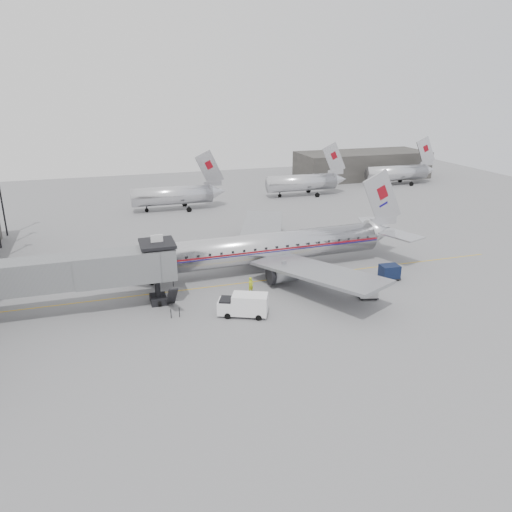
{
  "coord_description": "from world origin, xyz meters",
  "views": [
    {
      "loc": [
        -13.87,
        -43.84,
        21.39
      ],
      "look_at": [
        1.81,
        5.59,
        3.2
      ],
      "focal_mm": 35.0,
      "sensor_mm": 36.0,
      "label": 1
    }
  ],
  "objects": [
    {
      "name": "distant_aircraft_near",
      "position": [
        -1.79,
        42.0,
        2.73
      ],
      "size": [
        16.39,
        3.2,
        10.26
      ],
      "color": "silver",
      "rests_on": "ground"
    },
    {
      "name": "baggage_cart_navy",
      "position": [
        16.62,
        2.0,
        0.91
      ],
      "size": [
        2.29,
        1.8,
        1.72
      ],
      "rotation": [
        0.0,
        0.0,
        -0.06
      ],
      "color": "#0C1633",
      "rests_on": "ground"
    },
    {
      "name": "ramp_worker",
      "position": [
        0.42,
        3.0,
        0.9
      ],
      "size": [
        0.77,
        0.65,
        1.81
      ],
      "primitive_type": "imported",
      "rotation": [
        0.0,
        0.0,
        0.39
      ],
      "color": "#B1C517",
      "rests_on": "ground"
    },
    {
      "name": "service_van",
      "position": [
        -1.84,
        -1.98,
        1.17
      ],
      "size": [
        5.07,
        3.58,
        2.23
      ],
      "rotation": [
        0.0,
        0.0,
        -0.42
      ],
      "color": "white",
      "rests_on": "ground"
    },
    {
      "name": "baggage_cart_white",
      "position": [
        11.67,
        -1.89,
        0.81
      ],
      "size": [
        2.24,
        1.91,
        1.52
      ],
      "rotation": [
        0.0,
        0.0,
        -0.25
      ],
      "color": "silver",
      "rests_on": "ground"
    },
    {
      "name": "jet_bridge",
      "position": [
        -16.66,
        3.67,
        4.18
      ],
      "size": [
        21.0,
        6.2,
        7.1
      ],
      "color": "#5D6062",
      "rests_on": "ground"
    },
    {
      "name": "apron_line",
      "position": [
        3.0,
        6.0,
        0.01
      ],
      "size": [
        60.0,
        0.15,
        0.01
      ],
      "primitive_type": "cube",
      "rotation": [
        0.0,
        0.0,
        1.57
      ],
      "color": "gold",
      "rests_on": "ground"
    },
    {
      "name": "distant_aircraft_far",
      "position": [
        48.21,
        50.0,
        2.73
      ],
      "size": [
        16.39,
        3.2,
        10.26
      ],
      "color": "silver",
      "rests_on": "ground"
    },
    {
      "name": "ground",
      "position": [
        0.0,
        0.0,
        0.0
      ],
      "size": [
        160.0,
        160.0,
        0.0
      ],
      "primitive_type": "plane",
      "color": "slate",
      "rests_on": "ground"
    },
    {
      "name": "hangar",
      "position": [
        45.0,
        60.0,
        3.0
      ],
      "size": [
        30.0,
        12.0,
        6.0
      ],
      "primitive_type": "cube",
      "color": "#32302D",
      "rests_on": "ground"
    },
    {
      "name": "airliner",
      "position": [
        4.6,
        9.03,
        2.85
      ],
      "size": [
        35.78,
        33.13,
        11.31
      ],
      "rotation": [
        0.0,
        0.0,
        0.04
      ],
      "color": "silver",
      "rests_on": "ground"
    },
    {
      "name": "distant_aircraft_mid",
      "position": [
        24.21,
        46.0,
        2.73
      ],
      "size": [
        16.39,
        3.2,
        10.26
      ],
      "color": "silver",
      "rests_on": "ground"
    }
  ]
}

